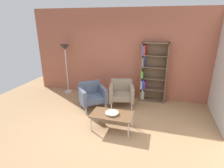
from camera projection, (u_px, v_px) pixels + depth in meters
ground_plane at (98, 133)px, 4.27m from camera, size 8.32×8.32×0.00m
brick_back_panel at (122, 54)px, 6.02m from camera, size 6.40×0.12×2.90m
bookshelf_tall at (152, 73)px, 5.74m from camera, size 0.80×0.30×1.90m
coffee_table_low at (112, 115)px, 4.31m from camera, size 1.00×0.56×0.40m
decorative_bowl at (112, 113)px, 4.29m from camera, size 0.32×0.32×0.05m
armchair_by_bookshelf at (121, 92)px, 5.55m from camera, size 0.85×0.81×0.78m
armchair_spare_guest at (92, 95)px, 5.37m from camera, size 0.95×0.94×0.78m
floor_lamp_torchiere at (65, 53)px, 6.24m from camera, size 0.32×0.32×1.74m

